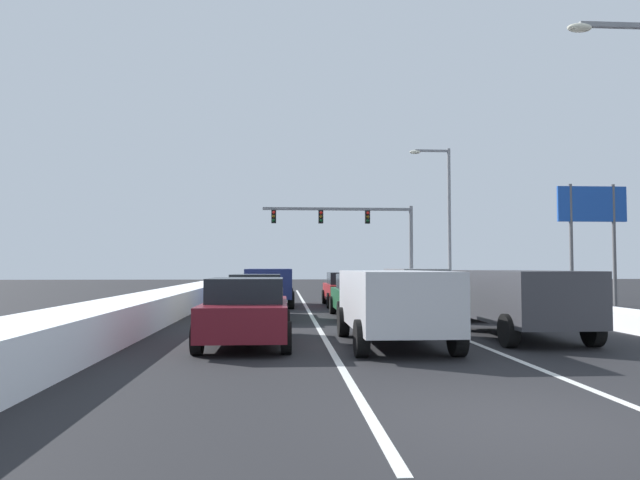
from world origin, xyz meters
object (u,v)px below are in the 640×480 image
sedan_white_right_lane_second (451,295)px  sedan_green_center_lane_second (362,295)px  street_lamp_right_mid (444,208)px  suv_silver_center_lane_nearest (393,300)px  sedan_maroon_left_lane_nearest (247,311)px  suv_navy_left_lane_third (269,283)px  sedan_red_center_lane_third (346,289)px  roadside_sign_right (592,217)px  suv_charcoal_right_lane_nearest (519,297)px  suv_gray_right_lane_third (414,283)px  sedan_tan_left_lane_second (256,296)px  traffic_light_gantry (359,226)px

sedan_white_right_lane_second → sedan_green_center_lane_second: 3.14m
sedan_white_right_lane_second → street_lamp_right_mid: 17.64m
suv_silver_center_lane_nearest → sedan_green_center_lane_second: bearing=87.8°
sedan_white_right_lane_second → street_lamp_right_mid: (4.43, 16.40, 4.76)m
sedan_maroon_left_lane_nearest → suv_navy_left_lane_third: 12.71m
sedan_red_center_lane_third → sedan_maroon_left_lane_nearest: 13.30m
roadside_sign_right → sedan_white_right_lane_second: bearing=-147.0°
suv_charcoal_right_lane_nearest → street_lamp_right_mid: bearing=78.7°
suv_navy_left_lane_third → sedan_green_center_lane_second: bearing=-60.4°
suv_gray_right_lane_third → sedan_tan_left_lane_second: size_ratio=1.09×
suv_charcoal_right_lane_nearest → traffic_light_gantry: size_ratio=0.45×
suv_silver_center_lane_nearest → street_lamp_right_mid: (7.83, 23.39, 4.50)m
sedan_red_center_lane_third → suv_navy_left_lane_third: (-3.47, -0.07, 0.25)m
sedan_white_right_lane_second → suv_navy_left_lane_third: suv_navy_left_lane_third is taller
sedan_tan_left_lane_second → traffic_light_gantry: size_ratio=0.41×
sedan_white_right_lane_second → suv_silver_center_lane_nearest: bearing=-116.0°
sedan_red_center_lane_third → traffic_light_gantry: 16.23m
sedan_red_center_lane_third → sedan_tan_left_lane_second: same height
sedan_white_right_lane_second → suv_navy_left_lane_third: (-6.50, 6.05, 0.25)m
sedan_white_right_lane_second → sedan_green_center_lane_second: size_ratio=1.00×
sedan_maroon_left_lane_nearest → street_lamp_right_mid: (11.14, 23.05, 4.76)m
street_lamp_right_mid → roadside_sign_right: street_lamp_right_mid is taller
suv_charcoal_right_lane_nearest → suv_gray_right_lane_third: (0.11, 12.07, 0.00)m
sedan_maroon_left_lane_nearest → sedan_tan_left_lane_second: 6.51m
suv_charcoal_right_lane_nearest → sedan_green_center_lane_second: (-3.13, 5.98, -0.25)m
suv_silver_center_lane_nearest → suv_navy_left_lane_third: bearing=103.3°
sedan_white_right_lane_second → sedan_green_center_lane_second: bearing=177.6°
suv_gray_right_lane_third → sedan_maroon_left_lane_nearest: bearing=-117.9°
sedan_green_center_lane_second → sedan_maroon_left_lane_nearest: bearing=-117.8°
sedan_red_center_lane_third → roadside_sign_right: 11.58m
suv_charcoal_right_lane_nearest → sedan_maroon_left_lane_nearest: suv_charcoal_right_lane_nearest is taller
sedan_maroon_left_lane_nearest → suv_navy_left_lane_third: bearing=89.0°
sedan_white_right_lane_second → suv_silver_center_lane_nearest: size_ratio=0.92×
suv_gray_right_lane_third → sedan_green_center_lane_second: bearing=-118.0°
sedan_green_center_lane_second → street_lamp_right_mid: size_ratio=0.48×
sedan_white_right_lane_second → sedan_green_center_lane_second: (-3.14, 0.13, 0.00)m
street_lamp_right_mid → suv_navy_left_lane_third: bearing=-136.6°
sedan_maroon_left_lane_nearest → sedan_tan_left_lane_second: (-0.09, 6.51, 0.00)m
street_lamp_right_mid → sedan_green_center_lane_second: bearing=-114.9°
sedan_green_center_lane_second → sedan_maroon_left_lane_nearest: (-3.58, -6.79, 0.00)m
suv_silver_center_lane_nearest → sedan_maroon_left_lane_nearest: 3.34m
suv_charcoal_right_lane_nearest → suv_navy_left_lane_third: (-6.49, 11.90, 0.00)m
sedan_green_center_lane_second → sedan_red_center_lane_third: size_ratio=1.00×
sedan_white_right_lane_second → sedan_maroon_left_lane_nearest: size_ratio=1.00×
traffic_light_gantry → sedan_tan_left_lane_second: bearing=-106.4°
suv_charcoal_right_lane_nearest → sedan_red_center_lane_third: size_ratio=1.09×
sedan_maroon_left_lane_nearest → roadside_sign_right: (14.76, 11.88, 3.25)m
suv_silver_center_lane_nearest → sedan_tan_left_lane_second: size_ratio=1.09×
sedan_green_center_lane_second → traffic_light_gantry: 22.04m
sedan_tan_left_lane_second → roadside_sign_right: roadside_sign_right is taller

